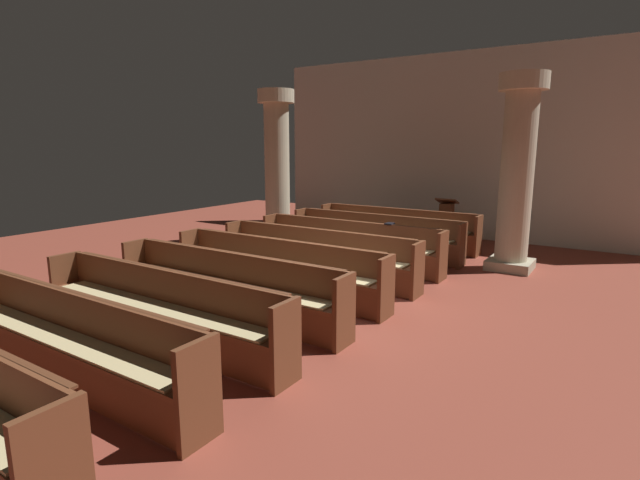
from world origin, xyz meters
name	(u,v)px	position (x,y,z in m)	size (l,w,h in m)	color
ground_plane	(331,298)	(0.00, 0.00, 0.00)	(19.20, 19.20, 0.00)	brown
back_wall	(461,147)	(0.00, 6.08, 2.25)	(10.00, 0.16, 4.50)	beige
pew_row_0	(396,226)	(-0.77, 4.07, 0.47)	(3.78, 0.47, 0.86)	brown
pew_row_1	(374,234)	(-0.77, 2.96, 0.47)	(3.78, 0.46, 0.86)	brown
pew_row_2	(348,242)	(-0.77, 1.86, 0.47)	(3.78, 0.46, 0.86)	brown
pew_row_3	(316,253)	(-0.77, 0.75, 0.47)	(3.78, 0.46, 0.86)	brown
pew_row_4	(276,267)	(-0.77, -0.36, 0.47)	(3.78, 0.46, 0.86)	brown
pew_row_5	(226,284)	(-0.77, -1.47, 0.47)	(3.78, 0.47, 0.86)	brown
pew_row_6	(158,306)	(-0.77, -2.58, 0.47)	(3.78, 0.46, 0.86)	brown
pew_row_7	(65,337)	(-0.77, -3.68, 0.47)	(3.78, 0.46, 0.86)	brown
pillar_aisle_side	(517,171)	(1.90, 3.32, 1.84)	(0.84, 0.84, 3.54)	tan
pillar_far_side	(277,165)	(-3.39, 3.06, 1.84)	(0.84, 0.84, 3.54)	tan
lectern	(446,225)	(0.08, 5.02, 0.45)	(0.48, 0.45, 1.08)	brown
hymn_book	(390,224)	(0.00, 2.05, 0.87)	(0.14, 0.19, 0.02)	black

